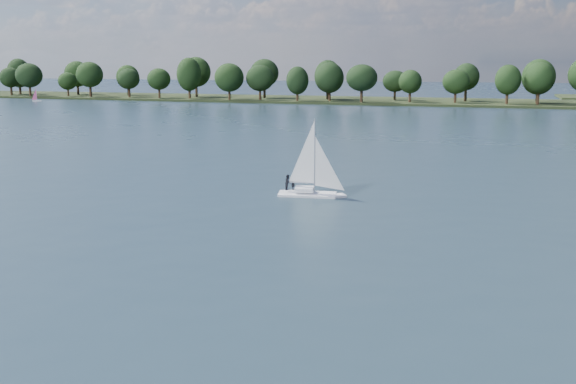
# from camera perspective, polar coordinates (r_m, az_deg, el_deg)

# --- Properties ---
(ground) EXTENTS (700.00, 700.00, 0.00)m
(ground) POSITION_cam_1_polar(r_m,az_deg,el_deg) (115.37, 4.77, 4.68)
(ground) COLOR #233342
(ground) RESTS_ON ground
(far_shore) EXTENTS (660.00, 40.00, 1.50)m
(far_shore) POSITION_cam_1_polar(r_m,az_deg,el_deg) (225.61, 11.12, 7.82)
(far_shore) COLOR black
(far_shore) RESTS_ON ground
(sailboat) EXTENTS (6.55, 2.65, 8.38)m
(sailboat) POSITION_cam_1_polar(r_m,az_deg,el_deg) (65.56, 1.79, 1.61)
(sailboat) COLOR white
(sailboat) RESTS_ON ground
(dinghy_pink) EXTENTS (3.29, 2.33, 4.90)m
(dinghy_pink) POSITION_cam_1_polar(r_m,az_deg,el_deg) (244.75, -21.43, 7.79)
(dinghy_pink) COLOR white
(dinghy_pink) RESTS_ON ground
(treeline) EXTENTS (563.20, 73.89, 18.47)m
(treeline) POSITION_cam_1_polar(r_m,az_deg,el_deg) (221.51, 11.23, 9.85)
(treeline) COLOR black
(treeline) RESTS_ON ground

